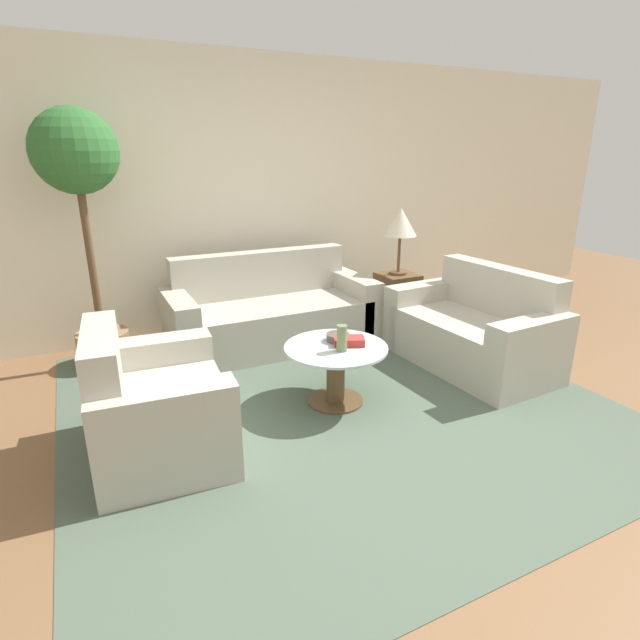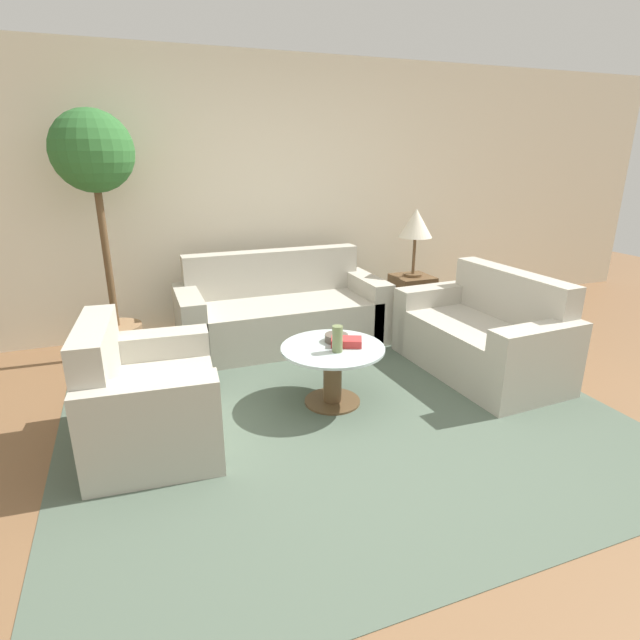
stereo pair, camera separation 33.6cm
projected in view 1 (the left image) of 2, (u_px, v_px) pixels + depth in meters
The scene contains 13 objects.
ground_plane at pixel (377, 451), 3.02m from camera, with size 14.00×14.00×0.00m, color brown.
wall_back at pixel (235, 197), 4.83m from camera, with size 10.00×0.06×2.60m.
rug at pixel (335, 401), 3.61m from camera, with size 3.62×3.48×0.01m.
sofa_main at pixel (270, 315), 4.64m from camera, with size 1.88×0.81×0.83m.
armchair at pixel (151, 411), 2.92m from camera, with size 0.82×1.03×0.80m.
loveseat at pixel (476, 333), 4.18m from camera, with size 0.83×1.42×0.82m.
coffee_table at pixel (336, 366), 3.52m from camera, with size 0.73×0.73×0.43m.
side_table at pixel (397, 301), 5.06m from camera, with size 0.36×0.36×0.56m.
table_lamp at pixel (400, 224), 4.82m from camera, with size 0.32×0.32×0.65m.
potted_plant at pixel (80, 188), 3.79m from camera, with size 0.64×0.64×2.04m.
vase at pixel (342, 338), 3.36m from camera, with size 0.07×0.07×0.18m.
bowl at pixel (338, 337), 3.56m from camera, with size 0.17×0.17×0.05m.
book_stack at pixel (349, 341), 3.49m from camera, with size 0.25×0.20×0.05m.
Camera 1 is at (-1.47, -2.18, 1.72)m, focal length 28.00 mm.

